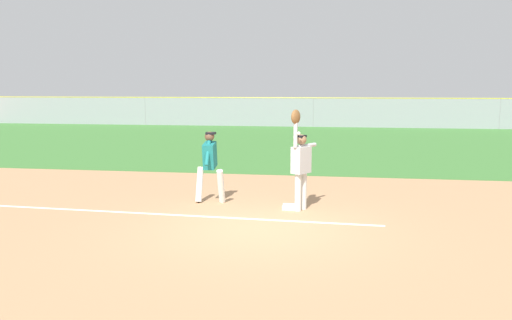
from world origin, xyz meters
The scene contains 11 objects.
ground_plane centered at (0.00, 0.00, 0.00)m, with size 79.96×79.96×0.00m, color tan.
outfield_grass centered at (0.00, 16.02, 0.01)m, with size 49.05×19.83×0.01m, color #3D7533.
chalk_foul_line centered at (-3.51, 0.83, 0.00)m, with size 12.00×0.10×0.01m, color white.
first_base centered at (0.49, 1.73, 0.04)m, with size 0.38×0.38×0.08m, color white.
fielder centered at (0.70, 1.62, 1.12)m, with size 0.57×0.81×2.28m.
runner centered at (-1.49, 2.04, 1.00)m, with size 0.73×0.84×1.72m.
baseball centered at (0.67, 1.33, 1.77)m, with size 0.07×0.07×0.07m, color white.
outfield_fence centered at (0.00, 25.93, 1.03)m, with size 49.13×0.08×2.05m.
parked_car_white centered at (-5.45, 30.20, 0.67)m, with size 4.57×2.46×1.25m.
parked_car_silver centered at (-0.18, 30.11, 0.67)m, with size 4.60×2.52×1.25m.
parked_car_green centered at (5.89, 30.27, 0.67)m, with size 4.49×2.30×1.25m.
Camera 1 is at (1.41, -9.56, 2.76)m, focal length 35.46 mm.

